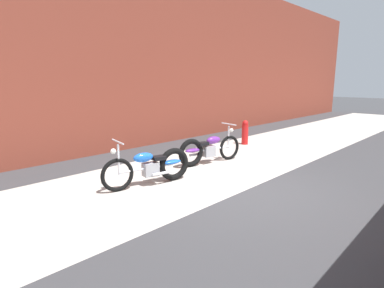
% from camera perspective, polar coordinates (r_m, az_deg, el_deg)
% --- Properties ---
extents(ground_plane, '(80.00, 80.00, 0.00)m').
position_cam_1_polar(ground_plane, '(6.43, 9.65, -8.41)').
color(ground_plane, '#38383A').
extents(sidewalk_slab, '(36.00, 3.50, 0.01)m').
position_cam_1_polar(sidewalk_slab, '(7.50, -1.46, -5.32)').
color(sidewalk_slab, '#B2ADA3').
rests_on(sidewalk_slab, ground).
extents(brick_building_wall, '(36.00, 0.50, 6.12)m').
position_cam_1_polar(brick_building_wall, '(9.98, -16.17, 16.17)').
color(brick_building_wall, brown).
rests_on(brick_building_wall, ground).
extents(motorcycle_blue, '(1.98, 0.72, 1.03)m').
position_cam_1_polar(motorcycle_blue, '(6.66, -6.99, -4.04)').
color(motorcycle_blue, black).
rests_on(motorcycle_blue, ground).
extents(motorcycle_purple, '(1.99, 0.70, 1.03)m').
position_cam_1_polar(motorcycle_purple, '(8.23, 2.63, -0.96)').
color(motorcycle_purple, black).
rests_on(motorcycle_purple, ground).
extents(fire_hydrant, '(0.22, 0.22, 0.84)m').
position_cam_1_polar(fire_hydrant, '(10.93, 9.68, 2.14)').
color(fire_hydrant, red).
rests_on(fire_hydrant, ground).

